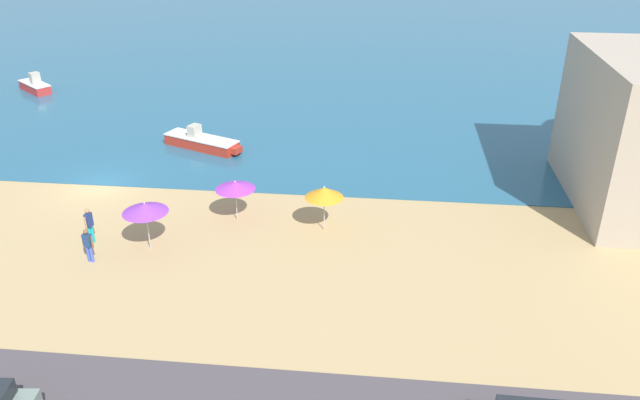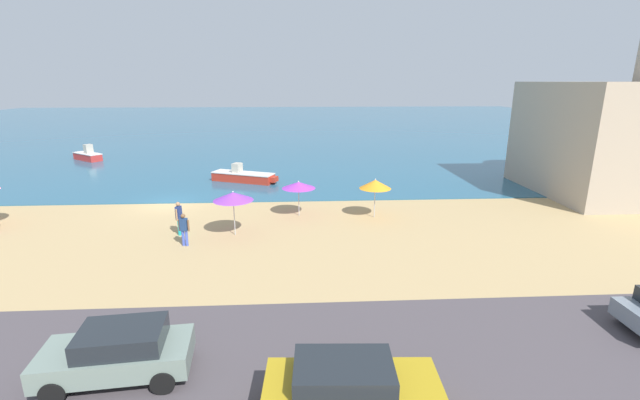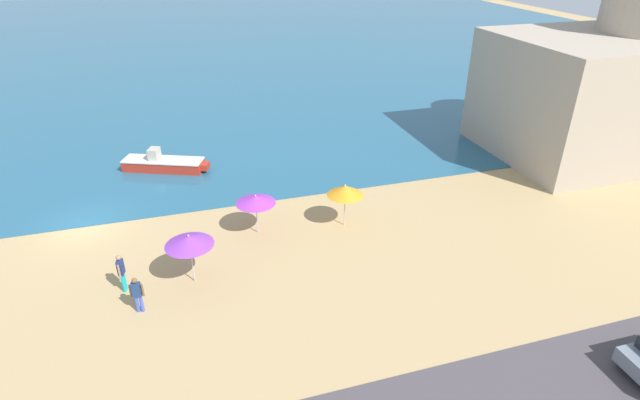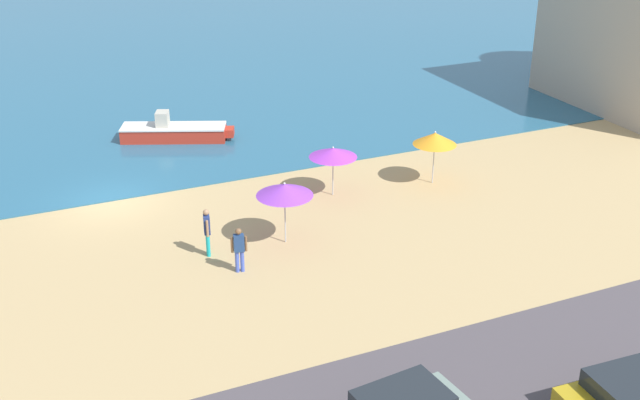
{
  "view_description": "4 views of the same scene",
  "coord_description": "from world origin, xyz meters",
  "px_view_note": "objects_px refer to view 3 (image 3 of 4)",
  "views": [
    {
      "loc": [
        15.98,
        -30.71,
        15.31
      ],
      "look_at": [
        12.96,
        -2.52,
        1.03
      ],
      "focal_mm": 35.0,
      "sensor_mm": 36.0,
      "label": 1
    },
    {
      "loc": [
        8.62,
        -28.18,
        7.97
      ],
      "look_at": [
        10.06,
        -2.64,
        0.83
      ],
      "focal_mm": 24.0,
      "sensor_mm": 36.0,
      "label": 2
    },
    {
      "loc": [
        5.5,
        -25.13,
        13.78
      ],
      "look_at": [
        12.05,
        -3.34,
        1.5
      ],
      "focal_mm": 28.0,
      "sensor_mm": 36.0,
      "label": 3
    },
    {
      "loc": [
        -4.39,
        -31.33,
        13.87
      ],
      "look_at": [
        6.88,
        -5.97,
        1.27
      ],
      "focal_mm": 45.0,
      "sensor_mm": 36.0,
      "label": 4
    }
  ],
  "objects_px": {
    "beach_umbrella_5": "(345,190)",
    "beach_umbrella_2": "(256,200)",
    "skiff_offshore": "(164,164)",
    "beach_umbrella_7": "(189,241)",
    "bather_2": "(137,293)",
    "bather_1": "(121,271)",
    "harbor_fortress": "(613,71)"
  },
  "relations": [
    {
      "from": "bather_2",
      "to": "beach_umbrella_2",
      "type": "bearing_deg",
      "value": 39.2
    },
    {
      "from": "bather_2",
      "to": "skiff_offshore",
      "type": "xyz_separation_m",
      "value": [
        1.3,
        13.92,
        -0.47
      ]
    },
    {
      "from": "beach_umbrella_7",
      "to": "harbor_fortress",
      "type": "bearing_deg",
      "value": 14.83
    },
    {
      "from": "beach_umbrella_2",
      "to": "bather_2",
      "type": "bearing_deg",
      "value": -140.8
    },
    {
      "from": "beach_umbrella_5",
      "to": "bather_2",
      "type": "relative_size",
      "value": 1.43
    },
    {
      "from": "beach_umbrella_2",
      "to": "skiff_offshore",
      "type": "bearing_deg",
      "value": 115.64
    },
    {
      "from": "skiff_offshore",
      "to": "beach_umbrella_7",
      "type": "bearing_deg",
      "value": -85.49
    },
    {
      "from": "beach_umbrella_5",
      "to": "skiff_offshore",
      "type": "distance_m",
      "value": 13.42
    },
    {
      "from": "beach_umbrella_7",
      "to": "harbor_fortress",
      "type": "relative_size",
      "value": 0.16
    },
    {
      "from": "beach_umbrella_7",
      "to": "beach_umbrella_5",
      "type": "bearing_deg",
      "value": 18.32
    },
    {
      "from": "beach_umbrella_2",
      "to": "skiff_offshore",
      "type": "distance_m",
      "value": 10.35
    },
    {
      "from": "beach_umbrella_7",
      "to": "harbor_fortress",
      "type": "height_order",
      "value": "harbor_fortress"
    },
    {
      "from": "bather_2",
      "to": "skiff_offshore",
      "type": "bearing_deg",
      "value": 84.67
    },
    {
      "from": "beach_umbrella_7",
      "to": "bather_2",
      "type": "bearing_deg",
      "value": -147.91
    },
    {
      "from": "beach_umbrella_2",
      "to": "bather_1",
      "type": "relative_size",
      "value": 1.19
    },
    {
      "from": "beach_umbrella_5",
      "to": "bather_2",
      "type": "distance_m",
      "value": 11.12
    },
    {
      "from": "beach_umbrella_7",
      "to": "beach_umbrella_2",
      "type": "bearing_deg",
      "value": 43.24
    },
    {
      "from": "harbor_fortress",
      "to": "bather_1",
      "type": "bearing_deg",
      "value": -166.81
    },
    {
      "from": "bather_2",
      "to": "harbor_fortress",
      "type": "height_order",
      "value": "harbor_fortress"
    },
    {
      "from": "beach_umbrella_7",
      "to": "skiff_offshore",
      "type": "relative_size",
      "value": 0.44
    },
    {
      "from": "beach_umbrella_5",
      "to": "beach_umbrella_2",
      "type": "bearing_deg",
      "value": 172.52
    },
    {
      "from": "beach_umbrella_2",
      "to": "bather_2",
      "type": "distance_m",
      "value": 7.46
    },
    {
      "from": "beach_umbrella_7",
      "to": "bather_1",
      "type": "bearing_deg",
      "value": 176.35
    },
    {
      "from": "bather_1",
      "to": "harbor_fortress",
      "type": "height_order",
      "value": "harbor_fortress"
    },
    {
      "from": "beach_umbrella_2",
      "to": "beach_umbrella_7",
      "type": "distance_m",
      "value": 4.74
    },
    {
      "from": "bather_2",
      "to": "skiff_offshore",
      "type": "height_order",
      "value": "bather_2"
    },
    {
      "from": "skiff_offshore",
      "to": "beach_umbrella_5",
      "type": "bearing_deg",
      "value": -47.61
    },
    {
      "from": "beach_umbrella_2",
      "to": "harbor_fortress",
      "type": "distance_m",
      "value": 25.84
    },
    {
      "from": "beach_umbrella_7",
      "to": "bather_1",
      "type": "xyz_separation_m",
      "value": [
        -2.94,
        0.19,
        -1.11
      ]
    },
    {
      "from": "beach_umbrella_7",
      "to": "harbor_fortress",
      "type": "distance_m",
      "value": 29.85
    },
    {
      "from": "bather_1",
      "to": "harbor_fortress",
      "type": "relative_size",
      "value": 0.12
    },
    {
      "from": "skiff_offshore",
      "to": "harbor_fortress",
      "type": "height_order",
      "value": "harbor_fortress"
    }
  ]
}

